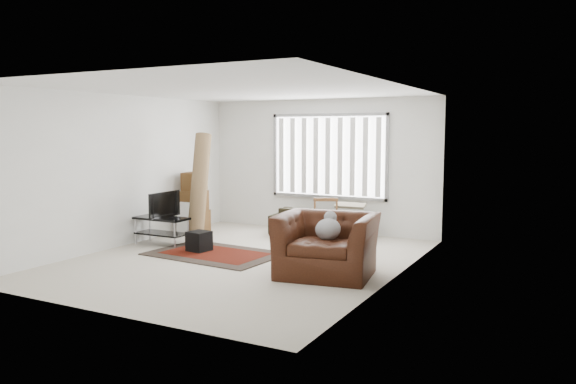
% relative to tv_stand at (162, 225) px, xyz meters
% --- Properties ---
extents(room, '(6.00, 6.02, 2.71)m').
position_rel_tv_stand_xyz_m(room, '(1.98, 0.17, 1.40)').
color(room, beige).
rests_on(room, ground).
extents(persian_rug, '(2.24, 1.58, 0.02)m').
position_rel_tv_stand_xyz_m(persian_rug, '(1.34, -0.23, -0.35)').
color(persian_rug, black).
rests_on(persian_rug, ground).
extents(tv_stand, '(1.00, 0.45, 0.50)m').
position_rel_tv_stand_xyz_m(tv_stand, '(0.00, 0.00, 0.00)').
color(tv_stand, black).
rests_on(tv_stand, ground).
extents(tv, '(0.11, 0.81, 0.47)m').
position_rel_tv_stand_xyz_m(tv, '(0.00, 0.00, 0.37)').
color(tv, black).
rests_on(tv, tv_stand).
extents(subwoofer, '(0.38, 0.38, 0.34)m').
position_rel_tv_stand_xyz_m(subwoofer, '(0.98, -0.19, -0.18)').
color(subwoofer, black).
rests_on(subwoofer, persian_rug).
extents(moving_boxes, '(0.58, 0.55, 1.22)m').
position_rel_tv_stand_xyz_m(moving_boxes, '(-0.20, 1.25, 0.21)').
color(moving_boxes, '#56381B').
rests_on(moving_boxes, ground).
extents(white_flatpack, '(0.51, 0.17, 0.65)m').
position_rel_tv_stand_xyz_m(white_flatpack, '(-0.14, 0.96, -0.04)').
color(white_flatpack, silver).
rests_on(white_flatpack, ground).
extents(rolled_rug, '(0.52, 0.90, 2.03)m').
position_rel_tv_stand_xyz_m(rolled_rug, '(0.41, 0.60, 0.65)').
color(rolled_rug, brown).
rests_on(rolled_rug, ground).
extents(sofa, '(2.01, 1.01, 0.75)m').
position_rel_tv_stand_xyz_m(sofa, '(2.21, 2.11, 0.01)').
color(sofa, black).
rests_on(sofa, ground).
extents(side_chair, '(0.61, 0.61, 0.87)m').
position_rel_tv_stand_xyz_m(side_chair, '(2.76, 1.12, 0.12)').
color(side_chair, tan).
rests_on(side_chair, ground).
extents(armchair, '(1.53, 1.38, 1.01)m').
position_rel_tv_stand_xyz_m(armchair, '(3.54, -0.61, 0.14)').
color(armchair, '#37170B').
rests_on(armchair, ground).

